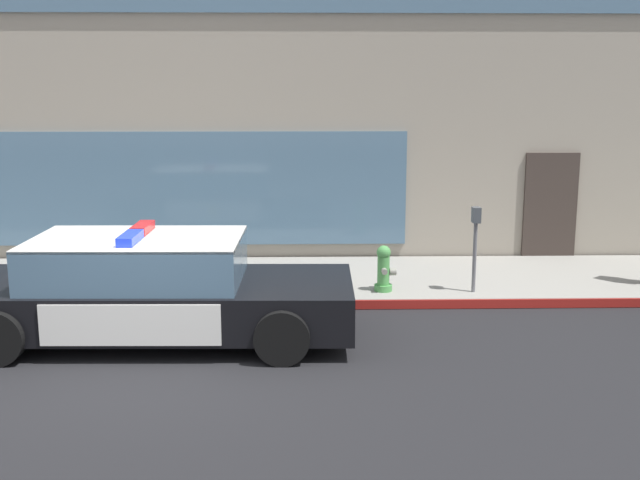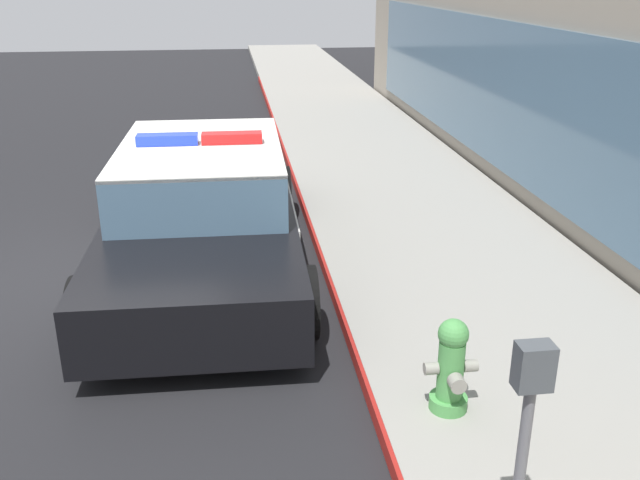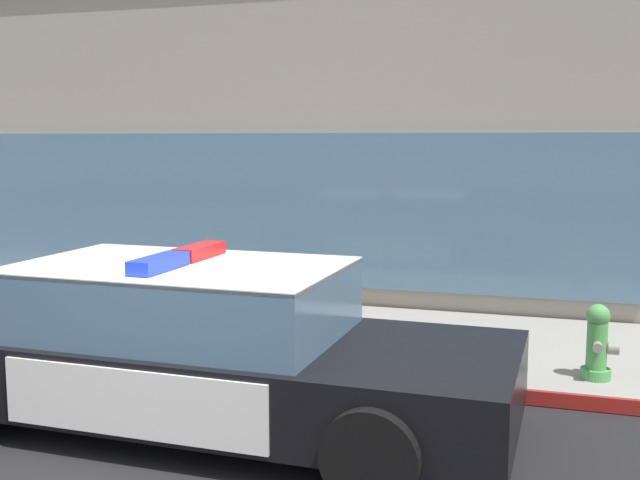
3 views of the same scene
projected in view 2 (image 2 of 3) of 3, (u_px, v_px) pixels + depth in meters
The scene contains 6 objects.
ground at pixel (107, 278), 7.59m from camera, with size 48.00×48.00×0.00m, color black.
sidewalk at pixel (449, 253), 8.04m from camera, with size 48.00×2.98×0.15m, color gray.
curb_red_paint at pixel (322, 260), 7.86m from camera, with size 28.80×0.04×0.14m, color maroon.
police_cruiser at pixel (203, 208), 7.68m from camera, with size 5.23×2.24×1.49m.
fire_hydrant at pixel (451, 367), 4.94m from camera, with size 0.34×0.39×0.73m.
parking_meter at pixel (527, 417), 3.42m from camera, with size 0.12×0.18×1.34m.
Camera 2 is at (7.17, 1.41, 3.14)m, focal length 38.74 mm.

